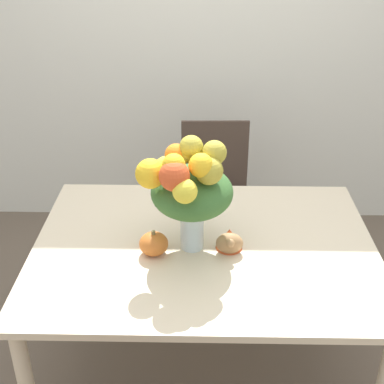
{
  "coord_description": "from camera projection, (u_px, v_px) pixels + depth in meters",
  "views": [
    {
      "loc": [
        -0.02,
        -1.87,
        2.01
      ],
      "look_at": [
        -0.05,
        -0.01,
        1.0
      ],
      "focal_mm": 50.0,
      "sensor_mm": 36.0,
      "label": 1
    }
  ],
  "objects": [
    {
      "name": "ground_plane",
      "position": [
        203.0,
        372.0,
        2.6
      ],
      "size": [
        12.0,
        12.0,
        0.0
      ],
      "primitive_type": "plane",
      "color": "brown"
    },
    {
      "name": "wall_back",
      "position": [
        205.0,
        25.0,
        3.32
      ],
      "size": [
        8.0,
        0.06,
        2.7
      ],
      "color": "silver",
      "rests_on": "ground_plane"
    },
    {
      "name": "dining_table",
      "position": [
        204.0,
        261.0,
        2.29
      ],
      "size": [
        1.44,
        1.08,
        0.75
      ],
      "color": "beige",
      "rests_on": "ground_plane"
    },
    {
      "name": "flower_vase",
      "position": [
        189.0,
        188.0,
        2.08
      ],
      "size": [
        0.38,
        0.38,
        0.5
      ],
      "color": "silver",
      "rests_on": "dining_table"
    },
    {
      "name": "pumpkin",
      "position": [
        154.0,
        244.0,
        2.17
      ],
      "size": [
        0.12,
        0.12,
        0.11
      ],
      "color": "orange",
      "rests_on": "dining_table"
    },
    {
      "name": "turkey_figurine",
      "position": [
        229.0,
        240.0,
        2.2
      ],
      "size": [
        0.11,
        0.15,
        0.09
      ],
      "color": "#A87A4C",
      "rests_on": "dining_table"
    },
    {
      "name": "dining_chair_near_window",
      "position": [
        215.0,
        196.0,
        3.18
      ],
      "size": [
        0.43,
        0.43,
        0.9
      ],
      "rotation": [
        0.0,
        0.0,
        0.03
      ],
      "color": "#47382D",
      "rests_on": "ground_plane"
    }
  ]
}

